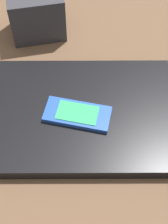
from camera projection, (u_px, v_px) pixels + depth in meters
desk_surface at (103, 94)px, 66.33cm from camera, size 120.00×80.00×3.00cm
laptop_closed at (84, 114)px, 60.25cm from camera, size 38.51×30.57×2.59cm
cell_phone_on_laptop at (77, 114)px, 58.09cm from camera, size 13.04×9.53×1.07cm
desk_organizer at (37, 13)px, 70.34cm from camera, size 11.68×9.07×10.43cm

